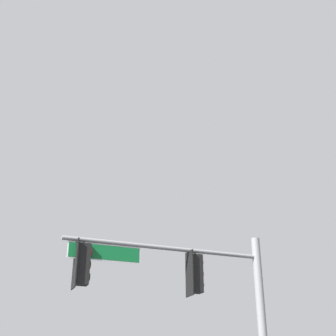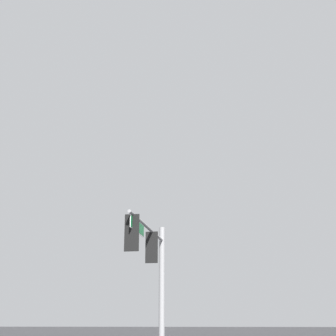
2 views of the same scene
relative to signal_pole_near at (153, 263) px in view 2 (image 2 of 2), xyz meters
name	(u,v)px [view 2 (image 2 of 2)]	position (x,y,z in m)	size (l,w,h in m)	color
signal_pole_near	(153,263)	(0.00, 0.00, 0.00)	(6.17, 0.57, 5.55)	gray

